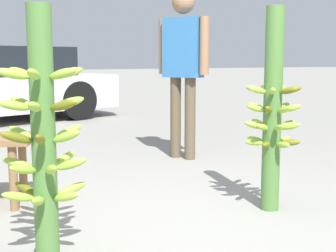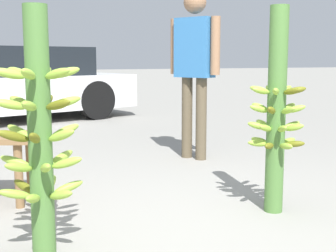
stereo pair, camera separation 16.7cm
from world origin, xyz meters
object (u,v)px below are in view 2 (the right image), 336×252
at_px(banana_stalk_center, 276,113).
at_px(banana_stalk_left, 40,134).
at_px(vendor_person, 194,59).
at_px(parked_car, 3,84).

bearing_deg(banana_stalk_center, banana_stalk_left, -174.45).
distance_m(banana_stalk_left, banana_stalk_center, 1.57).
relative_size(banana_stalk_center, vendor_person, 0.81).
relative_size(vendor_person, parked_car, 0.37).
xyz_separation_m(vendor_person, parked_car, (-1.68, 3.93, -0.43)).
distance_m(banana_stalk_left, vendor_person, 2.65).
bearing_deg(banana_stalk_center, parked_car, 104.35).
bearing_deg(vendor_person, parked_car, -6.07).
bearing_deg(banana_stalk_center, vendor_person, 82.73).
distance_m(banana_stalk_center, vendor_person, 1.81).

